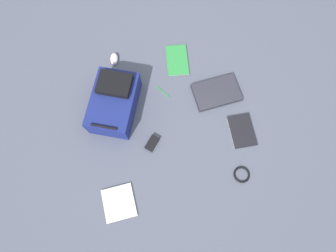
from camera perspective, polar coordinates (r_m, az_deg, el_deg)
name	(u,v)px	position (r m, az deg, el deg)	size (l,w,h in m)	color
ground_plane	(165,127)	(1.97, -0.57, -0.30)	(4.19, 4.19, 0.00)	#4C5160
backpack	(114,102)	(1.97, -11.33, 4.98)	(0.40, 0.51, 0.23)	navy
laptop	(217,92)	(2.08, 10.22, 7.02)	(0.39, 0.29, 0.03)	#24242C
book_blue	(177,60)	(2.19, 1.95, 13.74)	(0.17, 0.27, 0.01)	silver
book_red	(242,131)	(2.02, 15.34, -1.05)	(0.19, 0.26, 0.02)	silver
book_manual	(119,203)	(1.91, -10.30, -15.70)	(0.24, 0.26, 0.01)	silver
computer_mouse	(114,59)	(2.22, -11.33, 13.75)	(0.06, 0.10, 0.04)	silver
cable_coil	(242,175)	(1.96, 15.32, -9.89)	(0.11, 0.11, 0.01)	black
power_brick	(152,143)	(1.93, -3.36, -3.67)	(0.06, 0.11, 0.03)	black
pen_black	(163,91)	(2.07, -1.00, 7.38)	(0.01, 0.01, 0.14)	#198C33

